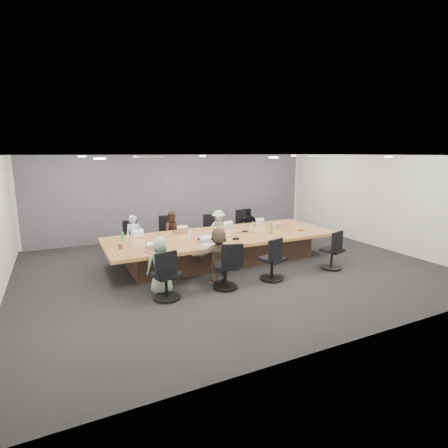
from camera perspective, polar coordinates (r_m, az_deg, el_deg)
name	(u,v)px	position (r m, az deg, el deg)	size (l,w,h in m)	color
floor	(231,267)	(8.96, 1.12, -7.05)	(10.00, 8.00, 0.00)	black
ceiling	(231,155)	(8.50, 1.20, 11.15)	(10.00, 8.00, 0.00)	white
wall_back	(179,196)	(12.28, -7.36, 4.62)	(10.00, 2.80, 0.00)	silver
wall_front	(355,255)	(5.45, 20.64, -4.71)	(10.00, 2.80, 0.00)	silver
wall_right	(376,201)	(11.74, 23.51, 3.45)	(8.00, 2.80, 0.00)	silver
curtain	(180,196)	(12.21, -7.24, 4.58)	(9.80, 0.04, 2.80)	slate
conference_table	(222,247)	(9.28, -0.27, -3.82)	(6.00, 2.20, 0.74)	#432C20
chair_0	(132,242)	(10.25, -14.81, -2.92)	(0.50, 0.50, 0.73)	black
chair_1	(170,236)	(10.49, -8.78, -2.00)	(0.58, 0.58, 0.85)	black
chair_2	(214,234)	(10.99, -1.66, -1.60)	(0.49, 0.49, 0.72)	black
chair_3	(243,229)	(11.43, 3.09, -0.75)	(0.58, 0.58, 0.86)	black
chair_4	(166,279)	(7.06, -9.43, -8.77)	(0.58, 0.58, 0.85)	black
chair_5	(225,269)	(7.50, 0.22, -7.43)	(0.57, 0.57, 0.84)	black
chair_6	(272,262)	(8.07, 7.87, -6.23)	(0.55, 0.55, 0.82)	black
chair_7	(332,253)	(9.14, 17.22, -4.57)	(0.54, 0.54, 0.81)	black
person_0	(134,237)	(9.86, -14.48, -2.06)	(0.44, 0.29, 1.20)	#A8C4D9
laptop_0	(138,236)	(9.30, -13.84, -1.91)	(0.29, 0.20, 0.02)	#B2B2B7
person_1	(174,233)	(10.12, -8.23, -1.39)	(0.60, 0.46, 1.23)	#3C251E
laptop_1	(180,232)	(9.58, -7.25, -1.27)	(0.30, 0.21, 0.02)	#8C6647
person_2	(219,229)	(10.63, -0.89, -0.83)	(0.75, 0.43, 1.16)	#A1ACA1
laptop_2	(227,227)	(10.11, 0.42, -0.50)	(0.34, 0.23, 0.02)	#B2B2B7
person_3	(248,226)	(11.10, 3.97, -0.34)	(0.68, 0.28, 1.16)	black
laptop_3	(257,224)	(10.60, 5.46, 0.01)	(0.29, 0.20, 0.02)	#B2B2B7
person_4	(161,265)	(7.32, -10.26, -6.62)	(0.59, 0.38, 1.20)	#90AE8F
laptop_4	(154,251)	(7.78, -11.40, -4.41)	(0.35, 0.24, 0.02)	#8C6647
person_5	(218,255)	(7.73, -0.92, -5.16)	(1.18, 0.37, 1.27)	brown
laptop_5	(209,245)	(8.19, -2.55, -3.40)	(0.35, 0.24, 0.02)	#B2B2B7
bottle_green_left	(123,236)	(8.91, -16.24, -1.95)	(0.06, 0.06, 0.22)	#3B9241
bottle_green_right	(272,229)	(9.38, 7.79, -0.81)	(0.07, 0.07, 0.26)	#3B9241
bottle_clear	(190,235)	(8.69, -5.63, -1.84)	(0.07, 0.07, 0.23)	silver
cup_white_far	(215,230)	(9.53, -1.52, -0.98)	(0.09, 0.09, 0.11)	white
cup_white_near	(251,226)	(10.04, 4.44, -0.39)	(0.08, 0.08, 0.10)	white
mug_brown	(121,246)	(8.20, -16.54, -3.53)	(0.09, 0.09, 0.11)	brown
mic_left	(201,239)	(8.71, -3.78, -2.45)	(0.15, 0.10, 0.03)	black
mic_right	(245,231)	(9.57, 3.40, -1.18)	(0.14, 0.10, 0.03)	black
stapler	(236,239)	(8.66, 1.96, -2.41)	(0.16, 0.04, 0.06)	black
canvas_bag	(277,225)	(10.18, 8.67, -0.19)	(0.26, 0.16, 0.14)	tan
snack_packet	(301,230)	(9.92, 12.44, -0.95)	(0.17, 0.11, 0.04)	#BF3C10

